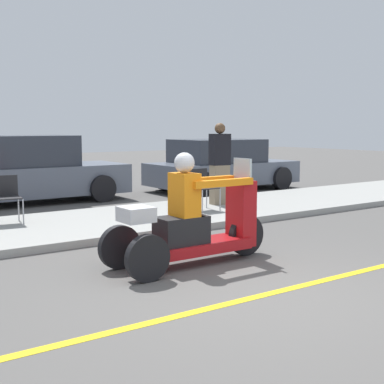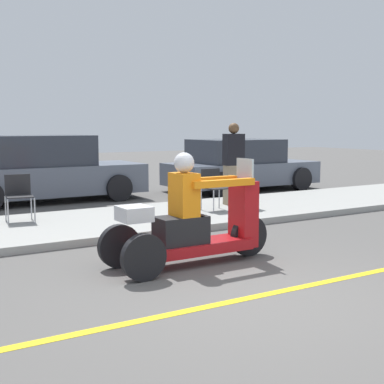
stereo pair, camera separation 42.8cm
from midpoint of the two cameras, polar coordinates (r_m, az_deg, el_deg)
ground_plane at (r=5.80m, az=8.99°, el=-10.99°), size 60.00×60.00×0.00m
lane_stripe at (r=5.87m, az=9.88°, el=-10.75°), size 24.00×0.12×0.01m
sidewalk_strip at (r=9.64m, az=-9.06°, el=-3.37°), size 28.00×2.80×0.12m
motorcycle_trike at (r=6.90m, az=1.89°, el=-3.57°), size 2.35×0.79×1.46m
spectator_mid_group at (r=11.41m, az=5.52°, el=2.83°), size 0.44×0.30×1.73m
folding_chair_set_back at (r=9.80m, az=-16.82°, el=-0.07°), size 0.52×0.52×0.82m
folding_chair_curbside at (r=10.66m, az=3.48°, el=0.77°), size 0.47×0.47×0.82m
parked_car_lot_left at (r=13.09m, az=-14.75°, el=2.21°), size 4.59×1.95×1.57m
parked_car_lot_far at (r=15.06m, az=5.93°, el=2.77°), size 4.25×2.07×1.43m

